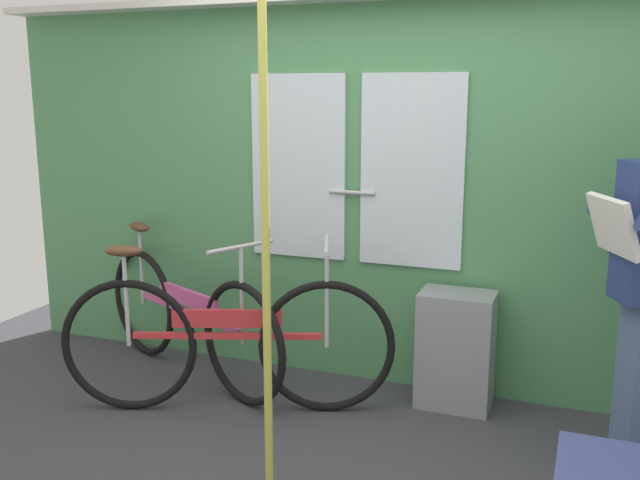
% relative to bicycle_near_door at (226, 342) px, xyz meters
% --- Properties ---
extents(train_door_wall, '(5.09, 0.28, 2.27)m').
position_rel_bicycle_near_door_xyz_m(train_door_wall, '(0.69, 0.74, 0.79)').
color(train_door_wall, '#4C8C56').
rests_on(train_door_wall, ground_plane).
extents(bicycle_near_door, '(1.74, 0.73, 0.96)m').
position_rel_bicycle_near_door_xyz_m(bicycle_near_door, '(0.00, 0.00, 0.00)').
color(bicycle_near_door, black).
rests_on(bicycle_near_door, ground_plane).
extents(bicycle_leaning_behind, '(1.64, 0.83, 0.92)m').
position_rel_bicycle_near_door_xyz_m(bicycle_leaning_behind, '(-0.45, 0.34, -0.02)').
color(bicycle_leaning_behind, black).
rests_on(bicycle_leaning_behind, ground_plane).
extents(trash_bin_by_wall, '(0.41, 0.28, 0.66)m').
position_rel_bicycle_near_door_xyz_m(trash_bin_by_wall, '(1.16, 0.52, -0.07)').
color(trash_bin_by_wall, gray).
rests_on(trash_bin_by_wall, ground_plane).
extents(handrail_pole, '(0.04, 0.04, 2.23)m').
position_rel_bicycle_near_door_xyz_m(handrail_pole, '(0.57, -0.66, 0.72)').
color(handrail_pole, '#C6C14C').
rests_on(handrail_pole, ground_plane).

